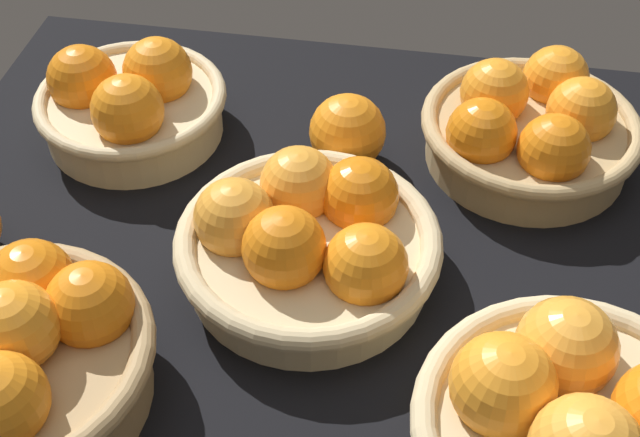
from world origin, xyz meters
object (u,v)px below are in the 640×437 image
object	(u,v)px
basket_far_right	(8,356)
basket_near_left	(530,127)
loose_orange_front_gap	(347,132)
basket_near_right	(129,102)
basket_center	(309,240)
basket_far_left	(577,424)

from	to	relation	value
basket_far_right	basket_near_left	bearing A→B (deg)	-137.57
basket_far_right	loose_orange_front_gap	size ratio (longest dim) A/B	2.90
basket_near_right	basket_center	xyz separation A→B (cm)	(-22.85, 16.95, -0.14)
basket_near_right	basket_far_left	size ratio (longest dim) A/B	0.82
basket_near_left	basket_near_right	bearing A→B (deg)	3.94
basket_far_right	basket_near_left	size ratio (longest dim) A/B	1.02
basket_center	basket_near_left	size ratio (longest dim) A/B	1.07
basket_center	basket_far_left	distance (cm)	28.10
basket_far_right	loose_orange_front_gap	xyz separation A→B (cm)	(-22.19, -33.74, -1.19)
basket_far_right	basket_near_left	distance (cm)	55.56
basket_near_right	basket_far_left	distance (cm)	56.53
basket_center	loose_orange_front_gap	size ratio (longest dim) A/B	3.04
basket_near_right	loose_orange_front_gap	bearing A→B (deg)	178.11
basket_far_left	basket_near_right	bearing A→B (deg)	-35.15
basket_center	loose_orange_front_gap	distance (cm)	16.20
basket_near_left	basket_far_left	bearing A→B (deg)	95.41
loose_orange_front_gap	basket_center	bearing A→B (deg)	85.78
basket_far_left	basket_near_left	xyz separation A→B (cm)	(3.36, -35.50, -0.04)
basket_far_right	basket_near_left	world-z (taller)	basket_far_right
basket_near_left	loose_orange_front_gap	distance (cm)	19.19
basket_center	basket_far_left	size ratio (longest dim) A/B	0.96
basket_near_right	basket_near_left	world-z (taller)	basket_near_right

